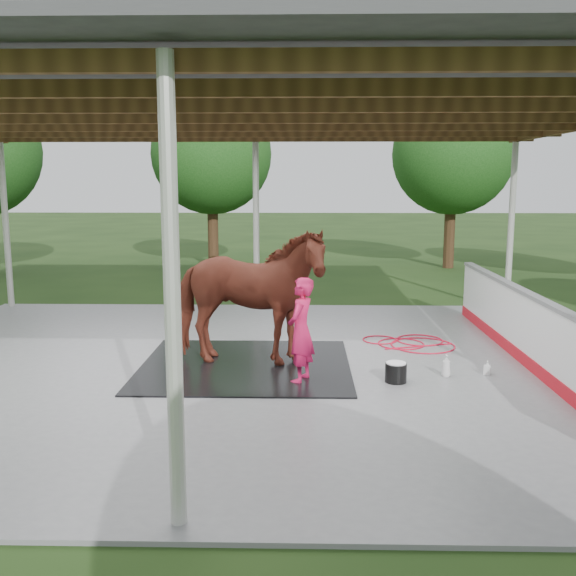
{
  "coord_description": "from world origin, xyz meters",
  "views": [
    {
      "loc": [
        1.04,
        -9.73,
        2.92
      ],
      "look_at": [
        0.83,
        -0.18,
        1.32
      ],
      "focal_mm": 40.0,
      "sensor_mm": 36.0,
      "label": 1
    }
  ],
  "objects_px": {
    "handler": "(301,330)",
    "wash_bucket": "(396,372)",
    "horse": "(245,297)",
    "dasher_board": "(532,333)"
  },
  "relations": [
    {
      "from": "horse",
      "to": "wash_bucket",
      "type": "bearing_deg",
      "value": -103.4
    },
    {
      "from": "horse",
      "to": "dasher_board",
      "type": "bearing_deg",
      "value": -84.31
    },
    {
      "from": "dasher_board",
      "to": "horse",
      "type": "bearing_deg",
      "value": -179.77
    },
    {
      "from": "handler",
      "to": "wash_bucket",
      "type": "xyz_separation_m",
      "value": [
        1.37,
        0.01,
        -0.61
      ]
    },
    {
      "from": "handler",
      "to": "wash_bucket",
      "type": "relative_size",
      "value": 4.87
    },
    {
      "from": "wash_bucket",
      "to": "handler",
      "type": "bearing_deg",
      "value": -179.7
    },
    {
      "from": "dasher_board",
      "to": "wash_bucket",
      "type": "distance_m",
      "value": 2.37
    },
    {
      "from": "handler",
      "to": "wash_bucket",
      "type": "bearing_deg",
      "value": 110.2
    },
    {
      "from": "handler",
      "to": "wash_bucket",
      "type": "height_order",
      "value": "handler"
    },
    {
      "from": "horse",
      "to": "handler",
      "type": "height_order",
      "value": "horse"
    }
  ]
}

